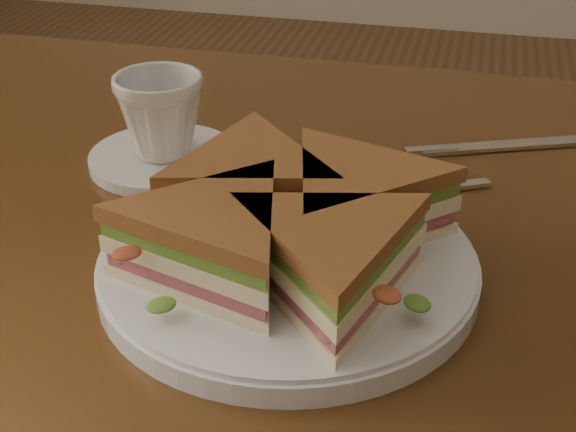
{
  "coord_description": "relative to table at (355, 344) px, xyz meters",
  "views": [
    {
      "loc": [
        0.07,
        -0.52,
        1.08
      ],
      "look_at": [
        -0.04,
        -0.06,
        0.8
      ],
      "focal_mm": 50.0,
      "sensor_mm": 36.0,
      "label": 1
    }
  ],
  "objects": [
    {
      "name": "sandwich_wedges",
      "position": [
        -0.04,
        -0.06,
        0.14
      ],
      "size": [
        0.3,
        0.3,
        0.06
      ],
      "color": "#FFEFBC",
      "rests_on": "plate"
    },
    {
      "name": "table",
      "position": [
        0.0,
        0.0,
        0.0
      ],
      "size": [
        1.2,
        0.8,
        0.75
      ],
      "color": "#351D0C",
      "rests_on": "ground"
    },
    {
      "name": "saucer",
      "position": [
        -0.2,
        0.09,
        0.1
      ],
      "size": [
        0.14,
        0.14,
        0.01
      ],
      "primitive_type": "cylinder",
      "color": "silver",
      "rests_on": "table"
    },
    {
      "name": "plate",
      "position": [
        -0.04,
        -0.06,
        0.11
      ],
      "size": [
        0.27,
        0.27,
        0.02
      ],
      "primitive_type": "cylinder",
      "color": "silver",
      "rests_on": "table"
    },
    {
      "name": "spoon",
      "position": [
        -0.03,
        0.06,
        0.1
      ],
      "size": [
        0.17,
        0.1,
        0.01
      ],
      "rotation": [
        0.0,
        0.0,
        0.49
      ],
      "color": "silver",
      "rests_on": "table"
    },
    {
      "name": "knife",
      "position": [
        0.11,
        0.2,
        0.1
      ],
      "size": [
        0.2,
        0.09,
        0.0
      ],
      "rotation": [
        0.0,
        0.0,
        0.4
      ],
      "color": "silver",
      "rests_on": "table"
    },
    {
      "name": "coffee_cup",
      "position": [
        -0.2,
        0.09,
        0.15
      ],
      "size": [
        0.09,
        0.09,
        0.07
      ],
      "primitive_type": "imported",
      "rotation": [
        0.0,
        0.0,
        0.22
      ],
      "color": "silver",
      "rests_on": "saucer"
    },
    {
      "name": "crisps_mound",
      "position": [
        -0.04,
        -0.06,
        0.14
      ],
      "size": [
        0.09,
        0.09,
        0.05
      ],
      "primitive_type": null,
      "color": "orange",
      "rests_on": "plate"
    }
  ]
}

